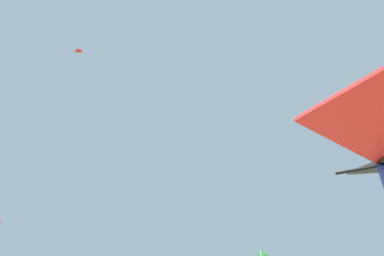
{
  "coord_description": "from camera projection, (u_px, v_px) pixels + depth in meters",
  "views": [
    {
      "loc": [
        -2.21,
        -0.88,
        1.4
      ],
      "look_at": [
        0.28,
        2.79,
        3.62
      ],
      "focal_mm": 28.13,
      "sensor_mm": 36.0,
      "label": 1
    }
  ],
  "objects": [
    {
      "name": "distant_kite_red_high_left",
      "position": [
        79.0,
        51.0,
        22.59
      ],
      "size": [
        0.63,
        0.64,
        0.21
      ],
      "color": "red"
    }
  ]
}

